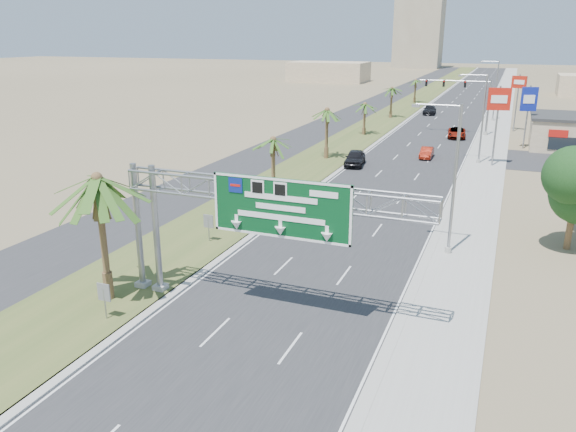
% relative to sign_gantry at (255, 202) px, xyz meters
% --- Properties ---
extents(ground, '(600.00, 600.00, 0.00)m').
position_rel_sign_gantry_xyz_m(ground, '(1.06, -9.93, -6.06)').
color(ground, '#8C7A59').
rests_on(ground, ground).
extents(road, '(12.00, 300.00, 0.02)m').
position_rel_sign_gantry_xyz_m(road, '(1.06, 100.07, -6.05)').
color(road, '#28282B').
rests_on(road, ground).
extents(sidewalk_right, '(4.00, 300.00, 0.10)m').
position_rel_sign_gantry_xyz_m(sidewalk_right, '(9.56, 100.07, -6.01)').
color(sidewalk_right, '#9E9B93').
rests_on(sidewalk_right, ground).
extents(median_grass, '(7.00, 300.00, 0.12)m').
position_rel_sign_gantry_xyz_m(median_grass, '(-8.94, 100.07, -6.00)').
color(median_grass, '#435525').
rests_on(median_grass, ground).
extents(opposing_road, '(8.00, 300.00, 0.02)m').
position_rel_sign_gantry_xyz_m(opposing_road, '(-15.94, 100.07, -6.05)').
color(opposing_road, '#28282B').
rests_on(opposing_road, ground).
extents(sign_gantry, '(16.75, 1.24, 7.50)m').
position_rel_sign_gantry_xyz_m(sign_gantry, '(0.00, 0.00, 0.00)').
color(sign_gantry, gray).
rests_on(sign_gantry, ground).
extents(palm_near, '(5.70, 5.70, 8.35)m').
position_rel_sign_gantry_xyz_m(palm_near, '(-8.14, -1.93, 0.87)').
color(palm_near, brown).
rests_on(palm_near, ground).
extents(palm_row_b, '(3.99, 3.99, 5.95)m').
position_rel_sign_gantry_xyz_m(palm_row_b, '(-8.44, 22.07, -1.16)').
color(palm_row_b, brown).
rests_on(palm_row_b, ground).
extents(palm_row_c, '(3.99, 3.99, 6.75)m').
position_rel_sign_gantry_xyz_m(palm_row_c, '(-8.44, 38.07, -0.39)').
color(palm_row_c, brown).
rests_on(palm_row_c, ground).
extents(palm_row_d, '(3.99, 3.99, 5.45)m').
position_rel_sign_gantry_xyz_m(palm_row_d, '(-8.44, 56.07, -1.64)').
color(palm_row_d, brown).
rests_on(palm_row_d, ground).
extents(palm_row_e, '(3.99, 3.99, 6.15)m').
position_rel_sign_gantry_xyz_m(palm_row_e, '(-8.44, 75.07, -0.97)').
color(palm_row_e, brown).
rests_on(palm_row_e, ground).
extents(palm_row_f, '(3.99, 3.99, 5.75)m').
position_rel_sign_gantry_xyz_m(palm_row_f, '(-8.44, 100.07, -1.35)').
color(palm_row_f, brown).
rests_on(palm_row_f, ground).
extents(streetlight_near, '(3.27, 0.44, 10.00)m').
position_rel_sign_gantry_xyz_m(streetlight_near, '(8.36, 12.07, -1.36)').
color(streetlight_near, gray).
rests_on(streetlight_near, ground).
extents(streetlight_mid, '(3.27, 0.44, 10.00)m').
position_rel_sign_gantry_xyz_m(streetlight_mid, '(8.36, 42.07, -1.36)').
color(streetlight_mid, gray).
rests_on(streetlight_mid, ground).
extents(streetlight_far, '(3.27, 0.44, 10.00)m').
position_rel_sign_gantry_xyz_m(streetlight_far, '(8.36, 78.07, -1.36)').
color(streetlight_far, gray).
rests_on(streetlight_far, ground).
extents(signal_mast, '(10.28, 0.71, 8.00)m').
position_rel_sign_gantry_xyz_m(signal_mast, '(6.23, 62.05, -1.21)').
color(signal_mast, gray).
rests_on(signal_mast, ground).
extents(median_signback_a, '(0.75, 0.08, 2.08)m').
position_rel_sign_gantry_xyz_m(median_signback_a, '(-6.74, -3.93, -4.61)').
color(median_signback_a, gray).
rests_on(median_signback_a, ground).
extents(median_signback_b, '(0.75, 0.08, 2.08)m').
position_rel_sign_gantry_xyz_m(median_signback_b, '(-7.44, 8.07, -4.61)').
color(median_signback_b, gray).
rests_on(median_signback_b, ground).
extents(tower_distant, '(20.00, 16.00, 35.00)m').
position_rel_sign_gantry_xyz_m(tower_distant, '(-30.94, 240.07, 11.44)').
color(tower_distant, gray).
rests_on(tower_distant, ground).
extents(building_distant_left, '(24.00, 14.00, 6.00)m').
position_rel_sign_gantry_xyz_m(building_distant_left, '(-43.94, 150.07, -3.06)').
color(building_distant_left, tan).
rests_on(building_distant_left, ground).
extents(car_left_lane, '(2.69, 5.27, 1.72)m').
position_rel_sign_gantry_xyz_m(car_left_lane, '(-4.35, 35.91, -5.20)').
color(car_left_lane, black).
rests_on(car_left_lane, ground).
extents(car_mid_lane, '(1.46, 3.94, 1.29)m').
position_rel_sign_gantry_xyz_m(car_mid_lane, '(2.56, 43.00, -5.41)').
color(car_mid_lane, maroon).
rests_on(car_mid_lane, ground).
extents(car_right_lane, '(2.89, 5.44, 1.46)m').
position_rel_sign_gantry_xyz_m(car_right_lane, '(4.50, 58.58, -5.33)').
color(car_right_lane, gray).
rests_on(car_right_lane, ground).
extents(car_far, '(2.60, 5.62, 1.59)m').
position_rel_sign_gantry_xyz_m(car_far, '(-2.78, 82.88, -5.26)').
color(car_far, black).
rests_on(car_far, ground).
extents(pole_sign_red_near, '(2.41, 0.77, 8.83)m').
position_rel_sign_gantry_xyz_m(pole_sign_red_near, '(10.06, 41.26, 0.88)').
color(pole_sign_red_near, gray).
rests_on(pole_sign_red_near, ground).
extents(pole_sign_blue, '(2.00, 0.90, 8.02)m').
position_rel_sign_gantry_xyz_m(pole_sign_blue, '(13.35, 53.71, -0.08)').
color(pole_sign_blue, gray).
rests_on(pole_sign_blue, ground).
extents(pole_sign_red_far, '(2.16, 1.09, 8.46)m').
position_rel_sign_gantry_xyz_m(pole_sign_red_far, '(12.01, 67.89, 0.63)').
color(pole_sign_red_far, gray).
rests_on(pole_sign_red_far, ground).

